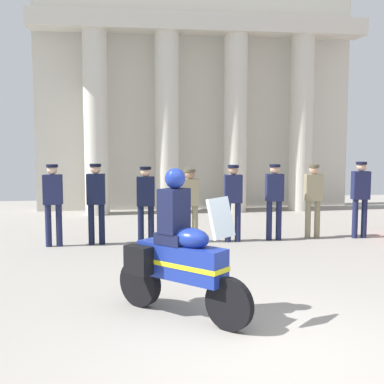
{
  "coord_description": "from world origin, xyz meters",
  "views": [
    {
      "loc": [
        -1.55,
        -5.0,
        2.27
      ],
      "look_at": [
        -0.32,
        3.56,
        1.35
      ],
      "focal_mm": 47.68,
      "sensor_mm": 36.0,
      "label": 1
    }
  ],
  "objects": [
    {
      "name": "ground_plane",
      "position": [
        0.0,
        0.0,
        0.0
      ],
      "size": [
        28.0,
        28.0,
        0.0
      ],
      "primitive_type": "plane",
      "color": "gray"
    },
    {
      "name": "colonnade_backdrop",
      "position": [
        0.96,
        10.9,
        3.46
      ],
      "size": [
        10.09,
        1.56,
        6.77
      ],
      "color": "beige",
      "rests_on": "ground_plane"
    },
    {
      "name": "officer_in_row_0",
      "position": [
        -2.92,
        5.85,
        1.02
      ],
      "size": [
        0.39,
        0.24,
        1.73
      ],
      "rotation": [
        0.0,
        0.0,
        3.08
      ],
      "color": "#191E42",
      "rests_on": "ground_plane"
    },
    {
      "name": "officer_in_row_1",
      "position": [
        -2.04,
        5.93,
        1.02
      ],
      "size": [
        0.39,
        0.24,
        1.73
      ],
      "rotation": [
        0.0,
        0.0,
        3.08
      ],
      "color": "black",
      "rests_on": "ground_plane"
    },
    {
      "name": "officer_in_row_2",
      "position": [
        -0.99,
        5.83,
        0.98
      ],
      "size": [
        0.39,
        0.24,
        1.66
      ],
      "rotation": [
        0.0,
        0.0,
        3.08
      ],
      "color": "black",
      "rests_on": "ground_plane"
    },
    {
      "name": "officer_in_row_3",
      "position": [
        -0.04,
        5.8,
        0.95
      ],
      "size": [
        0.39,
        0.24,
        1.61
      ],
      "rotation": [
        0.0,
        0.0,
        3.08
      ],
      "color": "#847A5B",
      "rests_on": "ground_plane"
    },
    {
      "name": "officer_in_row_4",
      "position": [
        0.91,
        5.78,
        1.0
      ],
      "size": [
        0.39,
        0.24,
        1.69
      ],
      "rotation": [
        0.0,
        0.0,
        3.08
      ],
      "color": "#191E42",
      "rests_on": "ground_plane"
    },
    {
      "name": "officer_in_row_5",
      "position": [
        1.86,
        5.86,
        1.0
      ],
      "size": [
        0.39,
        0.24,
        1.69
      ],
      "rotation": [
        0.0,
        0.0,
        3.08
      ],
      "color": "#191E42",
      "rests_on": "ground_plane"
    },
    {
      "name": "officer_in_row_6",
      "position": [
        2.81,
        5.96,
        0.99
      ],
      "size": [
        0.39,
        0.24,
        1.67
      ],
      "rotation": [
        0.0,
        0.0,
        3.08
      ],
      "color": "#847A5B",
      "rests_on": "ground_plane"
    },
    {
      "name": "officer_in_row_7",
      "position": [
        3.87,
        5.8,
        1.03
      ],
      "size": [
        0.39,
        0.24,
        1.74
      ],
      "rotation": [
        0.0,
        0.0,
        3.08
      ],
      "color": "#191E42",
      "rests_on": "ground_plane"
    },
    {
      "name": "motorcycle_with_rider",
      "position": [
        -0.83,
        1.29,
        0.79
      ],
      "size": [
        1.53,
        1.59,
        1.9
      ],
      "rotation": [
        0.0,
        0.0,
        -0.81
      ],
      "color": "black",
      "rests_on": "ground_plane"
    }
  ]
}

